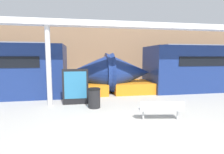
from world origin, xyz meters
name	(u,v)px	position (x,y,z in m)	size (l,w,h in m)	color
ground_plane	(127,142)	(0.00, 0.00, 0.00)	(60.00, 60.00, 0.00)	#B2AFA8
station_wall	(94,56)	(0.00, 11.50, 2.50)	(56.00, 0.20, 5.00)	#937051
bench_near	(161,108)	(1.70, 1.42, 0.46)	(1.68, 0.69, 0.75)	silver
trash_bin	(94,98)	(-0.65, 3.49, 0.46)	(0.59, 0.59, 0.92)	black
poster_board	(75,87)	(-1.51, 4.23, 0.90)	(1.27, 0.07, 1.78)	black
support_column_near	(49,66)	(-2.76, 4.32, 1.92)	(0.24, 0.24, 3.84)	silver
canopy_beam	(47,22)	(-2.76, 4.32, 3.98)	(28.00, 0.60, 0.28)	silver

